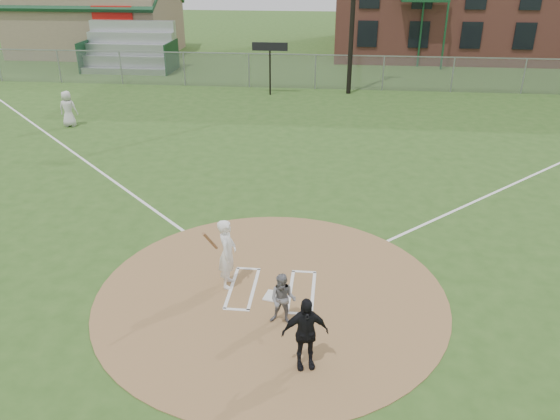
# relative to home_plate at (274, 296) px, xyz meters

# --- Properties ---
(ground) EXTENTS (140.00, 140.00, 0.00)m
(ground) POSITION_rel_home_plate_xyz_m (-0.08, 0.14, -0.03)
(ground) COLOR #2E521C
(ground) RESTS_ON ground
(dirt_circle) EXTENTS (8.40, 8.40, 0.02)m
(dirt_circle) POSITION_rel_home_plate_xyz_m (-0.08, 0.14, -0.02)
(dirt_circle) COLOR #9A7449
(dirt_circle) RESTS_ON ground
(home_plate) EXTENTS (0.53, 0.53, 0.03)m
(home_plate) POSITION_rel_home_plate_xyz_m (0.00, 0.00, 0.00)
(home_plate) COLOR silver
(home_plate) RESTS_ON dirt_circle
(foul_line_first) EXTENTS (17.04, 17.04, 0.01)m
(foul_line_first) POSITION_rel_home_plate_xyz_m (8.92, 9.14, -0.03)
(foul_line_first) COLOR white
(foul_line_first) RESTS_ON ground
(foul_line_third) EXTENTS (17.04, 17.04, 0.01)m
(foul_line_third) POSITION_rel_home_plate_xyz_m (-9.08, 9.14, -0.03)
(foul_line_third) COLOR white
(foul_line_third) RESTS_ON ground
(catcher) EXTENTS (0.65, 0.54, 1.23)m
(catcher) POSITION_rel_home_plate_xyz_m (0.31, -0.97, 0.60)
(catcher) COLOR slate
(catcher) RESTS_ON dirt_circle
(umpire) EXTENTS (0.98, 0.58, 1.57)m
(umpire) POSITION_rel_home_plate_xyz_m (0.87, -2.30, 0.77)
(umpire) COLOR black
(umpire) RESTS_ON dirt_circle
(ondeck_player) EXTENTS (0.85, 0.58, 1.67)m
(ondeck_player) POSITION_rel_home_plate_xyz_m (-11.23, 13.09, 0.80)
(ondeck_player) COLOR silver
(ondeck_player) RESTS_ON ground
(batters_boxes) EXTENTS (2.08, 1.88, 0.01)m
(batters_boxes) POSITION_rel_home_plate_xyz_m (-0.08, 0.29, -0.01)
(batters_boxes) COLOR white
(batters_boxes) RESTS_ON dirt_circle
(batter_at_plate) EXTENTS (0.63, 1.02, 1.78)m
(batter_at_plate) POSITION_rel_home_plate_xyz_m (-1.18, 0.40, 0.88)
(batter_at_plate) COLOR white
(batter_at_plate) RESTS_ON dirt_circle
(outfield_fence) EXTENTS (56.08, 0.08, 2.03)m
(outfield_fence) POSITION_rel_home_plate_xyz_m (-0.08, 22.14, 0.98)
(outfield_fence) COLOR slate
(outfield_fence) RESTS_ON ground
(bleachers) EXTENTS (6.08, 3.20, 3.20)m
(bleachers) POSITION_rel_home_plate_xyz_m (-13.08, 26.34, 1.55)
(bleachers) COLOR #B7BABF
(bleachers) RESTS_ON ground
(clubhouse) EXTENTS (12.20, 8.71, 6.23)m
(clubhouse) POSITION_rel_home_plate_xyz_m (-18.08, 33.14, 2.35)
(clubhouse) COLOR gray
(clubhouse) RESTS_ON ground
(scoreboard_sign) EXTENTS (2.00, 0.10, 2.93)m
(scoreboard_sign) POSITION_rel_home_plate_xyz_m (-2.58, 20.34, 2.35)
(scoreboard_sign) COLOR black
(scoreboard_sign) RESTS_ON ground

